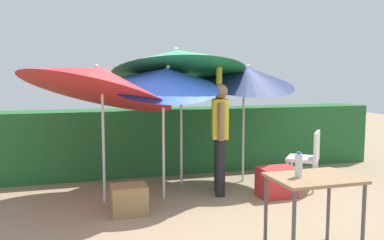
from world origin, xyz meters
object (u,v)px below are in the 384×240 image
(umbrella_orange, at_px, (179,62))
(umbrella_rainbow, at_px, (166,78))
(cooler_box, at_px, (277,182))
(crate_cardboard, at_px, (129,200))
(chair_plastic, at_px, (308,156))
(bottle_water, at_px, (299,165))
(folding_table, at_px, (314,186))
(person_vendor, at_px, (220,130))
(umbrella_yellow, at_px, (99,80))
(umbrella_navy, at_px, (246,76))

(umbrella_orange, bearing_deg, umbrella_rainbow, -119.17)
(cooler_box, xyz_separation_m, crate_cardboard, (-2.10, -0.12, -0.03))
(chair_plastic, relative_size, bottle_water, 3.71)
(umbrella_rainbow, bearing_deg, crate_cardboard, -139.00)
(folding_table, bearing_deg, person_vendor, 93.63)
(person_vendor, xyz_separation_m, bottle_water, (-0.02, -2.13, -0.06))
(person_vendor, distance_m, folding_table, 2.17)
(umbrella_rainbow, bearing_deg, cooler_box, -14.69)
(umbrella_yellow, bearing_deg, bottle_water, -53.87)
(umbrella_yellow, xyz_separation_m, chair_plastic, (3.01, -0.31, -1.14))
(cooler_box, relative_size, folding_table, 0.64)
(umbrella_navy, distance_m, crate_cardboard, 2.74)
(chair_plastic, relative_size, folding_table, 1.11)
(umbrella_orange, xyz_separation_m, bottle_water, (0.43, -2.76, -1.05))
(person_vendor, xyz_separation_m, folding_table, (0.14, -2.15, -0.27))
(umbrella_orange, relative_size, folding_table, 2.94)
(chair_plastic, relative_size, cooler_box, 1.72)
(crate_cardboard, bearing_deg, bottle_water, -49.86)
(umbrella_yellow, xyz_separation_m, bottle_water, (1.65, -2.26, -0.77))
(umbrella_navy, bearing_deg, folding_table, -100.61)
(umbrella_yellow, bearing_deg, chair_plastic, -5.88)
(umbrella_yellow, relative_size, person_vendor, 1.20)
(crate_cardboard, xyz_separation_m, folding_table, (1.52, -1.64, 0.48))
(person_vendor, bearing_deg, chair_plastic, -7.56)
(umbrella_navy, xyz_separation_m, crate_cardboard, (-2.02, -1.04, -1.53))
(umbrella_rainbow, relative_size, umbrella_yellow, 0.90)
(cooler_box, distance_m, folding_table, 1.91)
(umbrella_orange, height_order, person_vendor, umbrella_orange)
(cooler_box, distance_m, crate_cardboard, 2.10)
(person_vendor, xyz_separation_m, crate_cardboard, (-1.38, -0.51, -0.75))
(chair_plastic, xyz_separation_m, folding_table, (-1.21, -1.97, 0.16))
(umbrella_navy, bearing_deg, person_vendor, -140.14)
(umbrella_navy, height_order, crate_cardboard, umbrella_navy)
(crate_cardboard, bearing_deg, person_vendor, 20.18)
(umbrella_rainbow, distance_m, bottle_water, 2.41)
(umbrella_rainbow, relative_size, folding_table, 2.53)
(umbrella_orange, distance_m, bottle_water, 2.98)
(umbrella_orange, bearing_deg, umbrella_yellow, -157.93)
(bottle_water, bearing_deg, crate_cardboard, 130.14)
(person_vendor, height_order, chair_plastic, person_vendor)
(umbrella_yellow, bearing_deg, folding_table, -51.63)
(umbrella_rainbow, bearing_deg, umbrella_yellow, 171.73)
(umbrella_rainbow, relative_size, chair_plastic, 2.28)
(umbrella_orange, distance_m, crate_cardboard, 2.28)
(umbrella_navy, bearing_deg, umbrella_yellow, -170.14)
(cooler_box, bearing_deg, umbrella_orange, 138.72)
(umbrella_orange, height_order, umbrella_navy, umbrella_orange)
(chair_plastic, bearing_deg, umbrella_yellow, 174.12)
(umbrella_navy, bearing_deg, chair_plastic, -45.35)
(umbrella_navy, distance_m, folding_table, 2.92)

